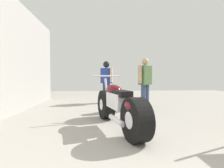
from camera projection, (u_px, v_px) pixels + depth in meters
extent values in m
plane|color=#9E998E|center=(125.00, 118.00, 3.98)|extent=(17.00, 17.00, 0.00)
cylinder|color=black|center=(106.00, 104.00, 3.94)|extent=(0.40, 0.72, 0.68)
cylinder|color=silver|center=(106.00, 104.00, 3.94)|extent=(0.31, 0.31, 0.26)
cylinder|color=black|center=(136.00, 120.00, 2.49)|extent=(0.40, 0.72, 0.68)
cylinder|color=silver|center=(136.00, 120.00, 2.49)|extent=(0.31, 0.31, 0.26)
cube|color=silver|center=(118.00, 101.00, 3.21)|extent=(0.42, 0.72, 0.30)
ellipsoid|color=#5B0F19|center=(114.00, 90.00, 3.42)|extent=(0.40, 0.60, 0.23)
cube|color=black|center=(121.00, 93.00, 3.02)|extent=(0.35, 0.55, 0.11)
ellipsoid|color=#5B0F19|center=(134.00, 105.00, 2.53)|extent=(0.38, 0.52, 0.25)
cylinder|color=silver|center=(107.00, 91.00, 3.89)|extent=(0.12, 0.27, 0.61)
cylinder|color=silver|center=(107.00, 76.00, 3.83)|extent=(0.64, 0.20, 0.04)
cylinder|color=silver|center=(116.00, 120.00, 2.87)|extent=(0.24, 0.59, 0.10)
cylinder|color=#384766|center=(143.00, 97.00, 5.06)|extent=(0.21, 0.21, 0.77)
cylinder|color=#384766|center=(147.00, 97.00, 5.20)|extent=(0.21, 0.21, 0.77)
cube|color=#476638|center=(145.00, 75.00, 5.10)|extent=(0.47, 0.45, 0.59)
cylinder|color=tan|center=(140.00, 74.00, 4.92)|extent=(0.15, 0.15, 0.54)
cylinder|color=tan|center=(150.00, 75.00, 5.29)|extent=(0.15, 0.15, 0.54)
sphere|color=tan|center=(145.00, 62.00, 5.09)|extent=(0.21, 0.21, 0.21)
cylinder|color=#2D3851|center=(105.00, 93.00, 6.51)|extent=(0.21, 0.21, 0.77)
cylinder|color=#2D3851|center=(108.00, 93.00, 6.38)|extent=(0.21, 0.21, 0.77)
cube|color=navy|center=(106.00, 76.00, 6.42)|extent=(0.45, 0.47, 0.59)
cylinder|color=beige|center=(102.00, 75.00, 6.60)|extent=(0.15, 0.15, 0.54)
cylinder|color=beige|center=(111.00, 75.00, 6.24)|extent=(0.15, 0.15, 0.54)
sphere|color=black|center=(106.00, 65.00, 6.40)|extent=(0.21, 0.21, 0.21)
sphere|color=black|center=(106.00, 64.00, 6.40)|extent=(0.25, 0.25, 0.25)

